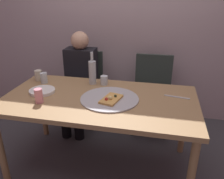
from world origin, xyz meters
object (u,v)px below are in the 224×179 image
Objects in this scene: dining_table at (99,105)px; plate_stack at (42,91)px; tumbler_near at (104,80)px; chair_right at (152,88)px; chair_left at (84,83)px; pizza_slice_last at (111,99)px; table_knife at (177,97)px; soda_can at (39,96)px; guest_in_sweater at (79,77)px; pizza_tray at (110,99)px; wine_bottle at (92,72)px; tumbler_far at (44,78)px; wine_glass at (38,75)px.

plate_stack is (-0.54, 0.00, 0.09)m from dining_table.
tumbler_near is 0.76m from chair_right.
plate_stack is 0.88m from chair_left.
pizza_slice_last is at bearing -4.54° from plate_stack.
pizza_slice_last is 0.58m from table_knife.
soda_can reaches higher than tumbler_near.
dining_table is at bearing 117.44° from chair_left.
pizza_slice_last is at bearing 14.02° from soda_can.
guest_in_sweater is at bearing 126.74° from pizza_slice_last.
pizza_tray is 4.12× the size of soda_can.
wine_bottle is 0.50m from tumbler_far.
wine_glass is 0.09× the size of guest_in_sweater.
pizza_slice_last is at bearing -59.97° from pizza_tray.
table_knife is at bearing -5.16° from wine_glass.
wine_glass reaches higher than dining_table.
chair_right reaches higher than plate_stack.
soda_can is 1.18m from table_knife.
guest_in_sweater is (0.03, 0.89, -0.16)m from soda_can.
pizza_slice_last is 0.27× the size of chair_left.
pizza_tray is 0.59m from table_knife.
wine_glass is at bearing 118.78° from soda_can.
chair_left reaches higher than dining_table.
plate_stack is (0.18, -0.27, -0.04)m from wine_glass.
tumbler_near is (-0.13, 0.32, 0.04)m from pizza_tray.
pizza_slice_last is at bearing 126.74° from guest_in_sweater.
wine_bottle is (-0.27, 0.36, 0.10)m from pizza_slice_last.
tumbler_near is 0.66m from soda_can.
tumbler_far reaches higher than pizza_tray.
wine_glass is (-0.82, 0.29, 0.05)m from pizza_tray.
soda_can is at bearing -122.13° from wine_bottle.
tumbler_near is 0.60m from plate_stack.
soda_can is at bearing -130.64° from tumbler_near.
wine_glass reaches higher than table_knife.
wine_glass is at bearing 159.10° from dining_table.
soda_can is 0.52× the size of plate_stack.
wine_bottle reaches higher than tumbler_near.
soda_can is 0.14× the size of chair_right.
wine_glass is at bearing -177.10° from wine_bottle.
tumbler_near is at bearing 111.81° from pizza_tray.
dining_table is at bearing -19.34° from tumbler_far.
dining_table is at bearing -63.85° from wine_bottle.
soda_can is at bearing 88.25° from guest_in_sweater.
pizza_tray is 4.79× the size of tumbler_far.
chair_right is (0.33, 0.86, -0.23)m from pizza_tray.
pizza_tray is 0.43× the size of guest_in_sweater.
dining_table is at bearing 22.82° from soda_can.
chair_left reaches higher than plate_stack.
chair_left is (-0.40, 0.54, -0.27)m from tumbler_near.
dining_table is 5.23× the size of wine_bottle.
chair_right is (0.97, 0.84, -0.24)m from plate_stack.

